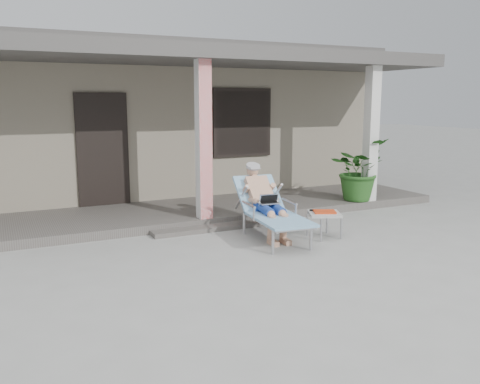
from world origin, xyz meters
TOP-DOWN VIEW (x-y plane):
  - ground at (0.00, 0.00)m, footprint 60.00×60.00m
  - house at (0.00, 6.50)m, footprint 10.40×5.40m
  - porch_deck at (0.00, 3.00)m, footprint 10.00×2.00m
  - porch_overhang at (0.00, 2.95)m, footprint 10.00×2.30m
  - porch_step at (0.00, 1.85)m, footprint 2.00×0.30m
  - lounger at (0.64, 1.09)m, footprint 0.86×1.87m
  - side_table at (1.41, 0.68)m, footprint 0.62×0.62m
  - potted_palm at (3.33, 2.29)m, footprint 1.40×1.32m

SIDE VIEW (x-z plane):
  - ground at x=0.00m, z-range 0.00..0.00m
  - porch_step at x=0.00m, z-range 0.00..0.07m
  - porch_deck at x=0.00m, z-range 0.00..0.15m
  - side_table at x=1.41m, z-range 0.15..0.57m
  - lounger at x=0.64m, z-range 0.14..1.32m
  - potted_palm at x=3.33m, z-range 0.15..1.37m
  - house at x=0.00m, z-range 0.02..3.32m
  - porch_overhang at x=0.00m, z-range 1.36..4.21m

